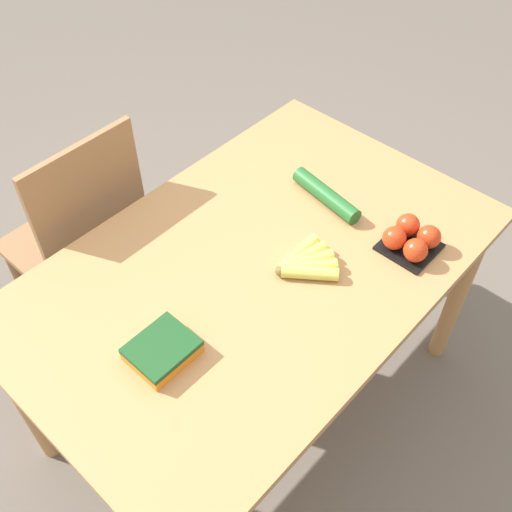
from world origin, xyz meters
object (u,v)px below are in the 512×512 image
banana_bunch (305,263)px  cucumber_near (326,195)px  chair (84,242)px  carrot_bag (162,349)px  tomato_pack (411,239)px

banana_bunch → cucumber_near: size_ratio=0.67×
chair → carrot_bag: chair is taller
tomato_pack → banana_bunch: bearing=146.5°
banana_bunch → cucumber_near: cucumber_near is taller
banana_bunch → chair: bearing=108.2°
carrot_bag → cucumber_near: cucumber_near is taller
banana_bunch → tomato_pack: 0.31m
tomato_pack → cucumber_near: size_ratio=0.57×
banana_bunch → tomato_pack: (0.26, -0.17, 0.02)m
carrot_bag → chair: bearing=73.3°
tomato_pack → cucumber_near: (-0.01, 0.30, -0.01)m
banana_bunch → tomato_pack: bearing=-33.5°
chair → cucumber_near: size_ratio=3.76×
chair → banana_bunch: chair is taller
banana_bunch → carrot_bag: (-0.46, 0.07, 0.01)m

